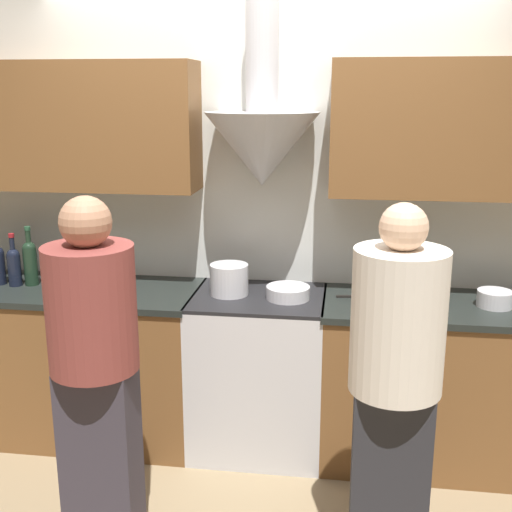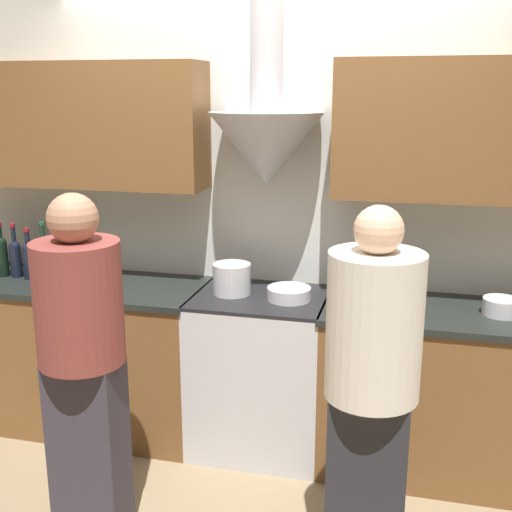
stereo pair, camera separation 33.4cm
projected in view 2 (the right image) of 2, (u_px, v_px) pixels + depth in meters
name	position (u px, v px, depth m)	size (l,w,h in m)	color
ground_plane	(245.00, 476.00, 3.41)	(12.00, 12.00, 0.00)	#847051
wall_back	(263.00, 184.00, 3.61)	(8.40, 0.62, 2.60)	silver
counter_left	(81.00, 353.00, 3.88)	(1.53, 0.62, 0.90)	brown
counter_right	(442.00, 391.00, 3.38)	(1.27, 0.62, 0.90)	brown
stove_range	(260.00, 371.00, 3.62)	(0.73, 0.60, 0.90)	silver
wine_bottle_2	(2.00, 254.00, 3.84)	(0.07, 0.07, 0.33)	black
wine_bottle_3	(15.00, 256.00, 3.83)	(0.07, 0.07, 0.33)	black
wine_bottle_4	(29.00, 258.00, 3.79)	(0.07, 0.07, 0.31)	black
wine_bottle_5	(44.00, 255.00, 3.80)	(0.08, 0.08, 0.34)	black
stock_pot	(232.00, 279.00, 3.52)	(0.21, 0.21, 0.17)	silver
mixing_bowl	(289.00, 293.00, 3.43)	(0.24, 0.24, 0.07)	silver
orange_fruit	(393.00, 310.00, 3.17)	(0.07, 0.07, 0.07)	orange
saucepan	(501.00, 307.00, 3.20)	(0.18, 0.18, 0.08)	silver
chefs_knife	(360.00, 300.00, 3.42)	(0.22, 0.06, 0.01)	silver
person_foreground_left	(83.00, 358.00, 2.78)	(0.37, 0.37, 1.59)	#38333D
person_foreground_right	(371.00, 392.00, 2.45)	(0.36, 0.36, 1.60)	#28282D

